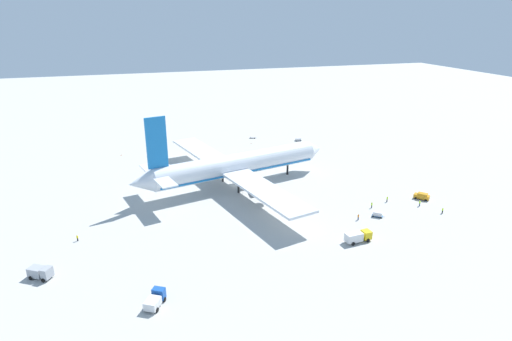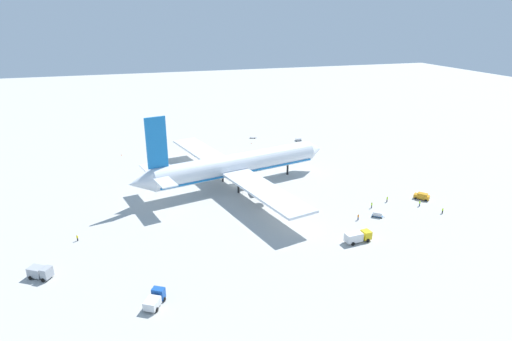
{
  "view_description": "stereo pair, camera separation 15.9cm",
  "coord_description": "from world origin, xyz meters",
  "px_view_note": "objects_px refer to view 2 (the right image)",
  "views": [
    {
      "loc": [
        -33.53,
        -125.36,
        52.27
      ],
      "look_at": [
        5.07,
        -3.39,
        5.72
      ],
      "focal_mm": 30.17,
      "sensor_mm": 36.0,
      "label": 1
    },
    {
      "loc": [
        -33.38,
        -125.4,
        52.27
      ],
      "look_at": [
        5.07,
        -3.39,
        5.72
      ],
      "focal_mm": 30.17,
      "sensor_mm": 36.0,
      "label": 2
    }
  ],
  "objects_px": {
    "airliner": "(234,165)",
    "service_truck_0": "(40,272)",
    "baggage_cart_0": "(298,139)",
    "traffic_cone_0": "(251,143)",
    "traffic_cone_1": "(121,155)",
    "baggage_cart_1": "(377,214)",
    "ground_worker_5": "(372,205)",
    "service_truck_2": "(155,299)",
    "ground_worker_0": "(387,199)",
    "ground_worker_4": "(443,211)",
    "service_van": "(422,196)",
    "ground_worker_2": "(420,203)",
    "ground_worker_1": "(77,238)",
    "service_truck_1": "(358,236)",
    "baggage_cart_2": "(253,138)",
    "ground_worker_3": "(358,217)"
  },
  "relations": [
    {
      "from": "baggage_cart_2",
      "to": "ground_worker_2",
      "type": "height_order",
      "value": "ground_worker_2"
    },
    {
      "from": "baggage_cart_1",
      "to": "traffic_cone_0",
      "type": "distance_m",
      "value": 79.12
    },
    {
      "from": "service_truck_1",
      "to": "ground_worker_0",
      "type": "relative_size",
      "value": 3.94
    },
    {
      "from": "baggage_cart_1",
      "to": "ground_worker_0",
      "type": "xyz_separation_m",
      "value": [
        8.22,
        7.81,
        0.11
      ]
    },
    {
      "from": "airliner",
      "to": "service_truck_0",
      "type": "distance_m",
      "value": 64.61
    },
    {
      "from": "baggage_cart_1",
      "to": "airliner",
      "type": "bearing_deg",
      "value": 133.16
    },
    {
      "from": "service_truck_1",
      "to": "service_van",
      "type": "height_order",
      "value": "service_truck_1"
    },
    {
      "from": "traffic_cone_1",
      "to": "service_truck_2",
      "type": "bearing_deg",
      "value": -87.43
    },
    {
      "from": "ground_worker_5",
      "to": "ground_worker_0",
      "type": "bearing_deg",
      "value": 19.23
    },
    {
      "from": "ground_worker_5",
      "to": "service_van",
      "type": "bearing_deg",
      "value": 2.93
    },
    {
      "from": "baggage_cart_1",
      "to": "ground_worker_2",
      "type": "xyz_separation_m",
      "value": [
        15.51,
        2.41,
        0.12
      ]
    },
    {
      "from": "airliner",
      "to": "ground_worker_2",
      "type": "relative_size",
      "value": 44.75
    },
    {
      "from": "traffic_cone_1",
      "to": "service_truck_0",
      "type": "bearing_deg",
      "value": -102.2
    },
    {
      "from": "service_truck_0",
      "to": "ground_worker_5",
      "type": "bearing_deg",
      "value": 6.39
    },
    {
      "from": "ground_worker_4",
      "to": "service_van",
      "type": "bearing_deg",
      "value": 85.33
    },
    {
      "from": "baggage_cart_1",
      "to": "ground_worker_0",
      "type": "height_order",
      "value": "ground_worker_0"
    },
    {
      "from": "service_truck_1",
      "to": "service_truck_2",
      "type": "relative_size",
      "value": 1.25
    },
    {
      "from": "ground_worker_4",
      "to": "traffic_cone_0",
      "type": "xyz_separation_m",
      "value": [
        -30.93,
        81.73,
        -0.58
      ]
    },
    {
      "from": "ground_worker_1",
      "to": "traffic_cone_1",
      "type": "xyz_separation_m",
      "value": [
        11.51,
        67.47,
        -0.55
      ]
    },
    {
      "from": "ground_worker_1",
      "to": "ground_worker_4",
      "type": "relative_size",
      "value": 0.96
    },
    {
      "from": "service_truck_1",
      "to": "ground_worker_0",
      "type": "height_order",
      "value": "service_truck_1"
    },
    {
      "from": "baggage_cart_0",
      "to": "service_truck_2",
      "type": "bearing_deg",
      "value": -125.97
    },
    {
      "from": "service_truck_0",
      "to": "ground_worker_4",
      "type": "distance_m",
      "value": 102.21
    },
    {
      "from": "baggage_cart_0",
      "to": "ground_worker_0",
      "type": "distance_m",
      "value": 68.35
    },
    {
      "from": "baggage_cart_0",
      "to": "traffic_cone_0",
      "type": "height_order",
      "value": "baggage_cart_0"
    },
    {
      "from": "ground_worker_1",
      "to": "ground_worker_2",
      "type": "xyz_separation_m",
      "value": [
        93.01,
        -8.04,
        0.07
      ]
    },
    {
      "from": "ground_worker_1",
      "to": "ground_worker_5",
      "type": "relative_size",
      "value": 0.92
    },
    {
      "from": "baggage_cart_0",
      "to": "baggage_cart_1",
      "type": "height_order",
      "value": "baggage_cart_1"
    },
    {
      "from": "ground_worker_3",
      "to": "baggage_cart_1",
      "type": "bearing_deg",
      "value": 1.19
    },
    {
      "from": "baggage_cart_1",
      "to": "ground_worker_3",
      "type": "distance_m",
      "value": 6.04
    },
    {
      "from": "baggage_cart_2",
      "to": "ground_worker_1",
      "type": "xyz_separation_m",
      "value": [
        -68.27,
        -75.82,
        0.56
      ]
    },
    {
      "from": "baggage_cart_2",
      "to": "ground_worker_5",
      "type": "height_order",
      "value": "ground_worker_5"
    },
    {
      "from": "ground_worker_2",
      "to": "baggage_cart_1",
      "type": "bearing_deg",
      "value": -171.16
    },
    {
      "from": "airliner",
      "to": "service_truck_2",
      "type": "xyz_separation_m",
      "value": [
        -30.0,
        -54.21,
        -5.74
      ]
    },
    {
      "from": "ground_worker_0",
      "to": "baggage_cart_0",
      "type": "bearing_deg",
      "value": 89.69
    },
    {
      "from": "ground_worker_0",
      "to": "ground_worker_4",
      "type": "xyz_separation_m",
      "value": [
        10.26,
        -11.41,
        -0.03
      ]
    },
    {
      "from": "ground_worker_0",
      "to": "ground_worker_4",
      "type": "bearing_deg",
      "value": -48.05
    },
    {
      "from": "service_truck_2",
      "to": "ground_worker_4",
      "type": "bearing_deg",
      "value": 11.95
    },
    {
      "from": "service_truck_1",
      "to": "ground_worker_4",
      "type": "relative_size",
      "value": 4.08
    },
    {
      "from": "ground_worker_4",
      "to": "ground_worker_5",
      "type": "bearing_deg",
      "value": 151.71
    },
    {
      "from": "service_truck_2",
      "to": "service_truck_1",
      "type": "bearing_deg",
      "value": 11.45
    },
    {
      "from": "airliner",
      "to": "traffic_cone_0",
      "type": "distance_m",
      "value": 48.88
    },
    {
      "from": "airliner",
      "to": "service_truck_0",
      "type": "bearing_deg",
      "value": -144.11
    },
    {
      "from": "ground_worker_3",
      "to": "ground_worker_5",
      "type": "relative_size",
      "value": 0.99
    },
    {
      "from": "baggage_cart_2",
      "to": "ground_worker_1",
      "type": "height_order",
      "value": "ground_worker_1"
    },
    {
      "from": "service_truck_0",
      "to": "baggage_cart_0",
      "type": "relative_size",
      "value": 1.59
    },
    {
      "from": "service_van",
      "to": "ground_worker_2",
      "type": "bearing_deg",
      "value": -133.49
    },
    {
      "from": "traffic_cone_1",
      "to": "ground_worker_1",
      "type": "bearing_deg",
      "value": -99.68
    },
    {
      "from": "service_van",
      "to": "traffic_cone_1",
      "type": "distance_m",
      "value": 111.31
    },
    {
      "from": "service_truck_0",
      "to": "traffic_cone_0",
      "type": "xyz_separation_m",
      "value": [
        71.27,
        82.2,
        -1.16
      ]
    }
  ]
}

